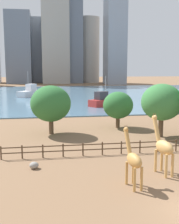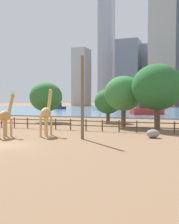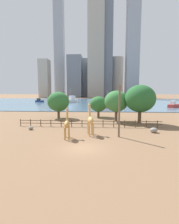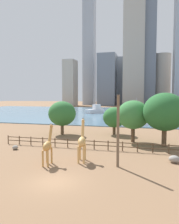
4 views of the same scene
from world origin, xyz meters
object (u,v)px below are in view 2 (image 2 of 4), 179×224
Objects in this scene: tree_left_large at (124,94)px; giraffe_companion at (6,116)px; utility_pole at (82,98)px; boat_ferry at (60,107)px; boat_sailboat at (105,106)px; boat_tug at (146,110)px; boulder_by_pole at (153,134)px; giraffe_tall at (47,113)px; tree_left_small at (46,97)px; tree_center_broad at (158,87)px; tree_right_tall at (108,102)px.

giraffe_companion is at bearing -119.93° from tree_left_large.
utility_pole is 79.37m from boat_ferry.
boat_sailboat is 30.41m from boat_tug.
boulder_by_pole is (13.13, 4.12, -1.63)m from giraffe_companion.
giraffe_tall is at bearing -63.97° from giraffe_companion.
giraffe_tall is 0.65× the size of utility_pole.
tree_left_small is 58.97m from boat_ferry.
boulder_by_pole is at bearing -80.19° from giraffe_companion.
utility_pole is at bearing -88.80° from giraffe_companion.
tree_center_broad reaches higher than giraffe_tall.
boat_tug is at bearing -15.94° from giraffe_tall.
utility_pole reaches higher than boat_ferry.
boat_ferry is at bearing -69.59° from boat_sailboat.
utility_pole is at bearing -36.81° from boat_ferry.
tree_left_large is 1.27× the size of boat_ferry.
tree_center_broad is (5.29, 10.92, 1.31)m from utility_pole.
boat_tug is at bearing 90.87° from utility_pole.
tree_left_large reaches higher than giraffe_companion.
giraffe_companion is 0.58× the size of utility_pole.
tree_center_broad is at bearing 64.13° from utility_pole.
boat_ferry is at bearing 14.15° from giraffe_tall.
tree_right_tall is at bearing -130.24° from boat_tug.
utility_pole is (4.15, -0.97, 1.47)m from giraffe_tall.
giraffe_tall is 13.99m from tree_center_broad.
utility_pole is (7.31, 1.13, 1.68)m from giraffe_companion.
tree_left_large is 7.39m from tree_right_tall.
tree_left_small is at bearing 143.96° from boulder_by_pole.
giraffe_tall is 0.92× the size of tree_right_tall.
boulder_by_pole is (9.96, 2.01, -1.85)m from giraffe_tall.
utility_pole reaches higher than tree_left_large.
boat_sailboat is at bearing 110.70° from boulder_by_pole.
giraffe_companion is 0.82× the size of boat_ferry.
utility_pole is at bearing -80.54° from tree_right_tall.
boat_sailboat is (-18.11, 66.31, -2.26)m from utility_pole.
boat_sailboat is at bearing 96.12° from tree_left_small.
tree_center_broad is at bearing -17.21° from tree_left_small.
tree_left_large is 68.68m from boat_ferry.
tree_left_large is (8.04, 13.97, 2.31)m from giraffe_companion.
tree_right_tall is at bearing 14.66° from tree_left_small.
tree_left_small is at bearing 164.77° from tree_left_large.
boat_ferry is 19.01m from boat_sailboat.
giraffe_companion is 17.69m from tree_center_broad.
tree_right_tall is 9.94m from tree_left_small.
boulder_by_pole is at bearing -89.54° from giraffe_tall.
giraffe_companion is 43.09m from boat_tug.
boat_ferry is at bearing 107.50° from boat_tug.
giraffe_companion reaches higher than boulder_by_pole.
giraffe_companion is at bearing -132.70° from boat_tug.
tree_left_small is (-12.77, 16.51, 0.27)m from utility_pole.
boat_tug is (3.52, 40.45, -0.93)m from giraffe_tall.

